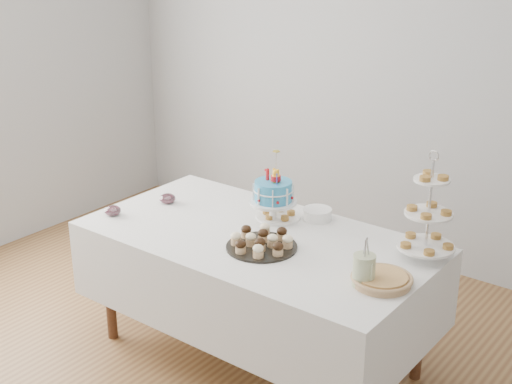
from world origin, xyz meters
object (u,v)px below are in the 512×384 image
Objects in this scene: birthday_cake at (273,203)px; tiered_stand at (429,214)px; cupcake_tray at (262,241)px; plate_stack at (317,214)px; pastry_plate at (278,215)px; table at (257,273)px; utensil_pitcher at (364,269)px; jam_bowl_b at (168,199)px; jam_bowl_a at (113,211)px; pie at (382,279)px.

birthday_cake is 0.90m from tiered_stand.
birthday_cake is at bearing 116.78° from cupcake_tray.
plate_stack is 0.22m from pastry_plate.
table is 3.37× the size of tiered_stand.
table is 5.12× the size of cupcake_tray.
cupcake_tray reaches higher than plate_stack.
birthday_cake is 1.61× the size of pastry_plate.
utensil_pitcher is at bearing -11.27° from table.
cupcake_tray reaches higher than pastry_plate.
cupcake_tray is at bearing -66.21° from pastry_plate.
birthday_cake is at bearing -174.08° from tiered_stand.
birthday_cake is at bearing 13.51° from jam_bowl_b.
tiered_stand is 1.79m from jam_bowl_a.
utensil_pitcher is (0.74, -0.15, 0.31)m from table.
jam_bowl_b is (-0.67, -0.16, -0.08)m from birthday_cake.
pastry_plate is 1.07× the size of utensil_pitcher.
tiered_stand is (0.04, 0.39, 0.21)m from pie.
plate_stack is 0.69× the size of utensil_pitcher.
pie is 1.23× the size of utensil_pitcher.
tiered_stand is 5.91× the size of jam_bowl_a.
birthday_cake is 0.70m from jam_bowl_b.
jam_bowl_a is (-1.68, -0.59, -0.21)m from tiered_stand.
table is 0.40m from birthday_cake.
plate_stack is at bearing 31.83° from pastry_plate.
table is 1.01m from tiered_stand.
pie is 1.65m from jam_bowl_a.
table is at bearing -160.12° from tiered_stand.
pastry_plate is (-0.17, 0.38, -0.02)m from cupcake_tray.
table is 0.49m from plate_stack.
plate_stack is 1.67× the size of jam_bowl_b.
cupcake_tray is 3.80× the size of jam_bowl_b.
table is 0.77m from jam_bowl_b.
birthday_cake reaches higher than pastry_plate.
tiered_stand is at bearing 19.88° from table.
birthday_cake is 4.27× the size of jam_bowl_a.
pie is (0.85, -0.30, -0.09)m from birthday_cake.
birthday_cake reaches higher than jam_bowl_a.
tiered_stand reaches higher than cupcake_tray.
tiered_stand is 5.79× the size of jam_bowl_b.
tiered_stand reaches higher than jam_bowl_a.
pastry_plate is 2.65× the size of jam_bowl_a.
jam_bowl_b is 1.47m from utensil_pitcher.
plate_stack is 0.92m from jam_bowl_b.
table is 11.65× the size of plate_stack.
cupcake_tray is at bearing -52.76° from birthday_cake.
pastry_plate is 0.70m from jam_bowl_b.
pie is at bearing -35.41° from plate_stack.
utensil_pitcher reaches higher than pie.
tiered_stand is 1.60m from jam_bowl_b.
pie is 0.93m from pastry_plate.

